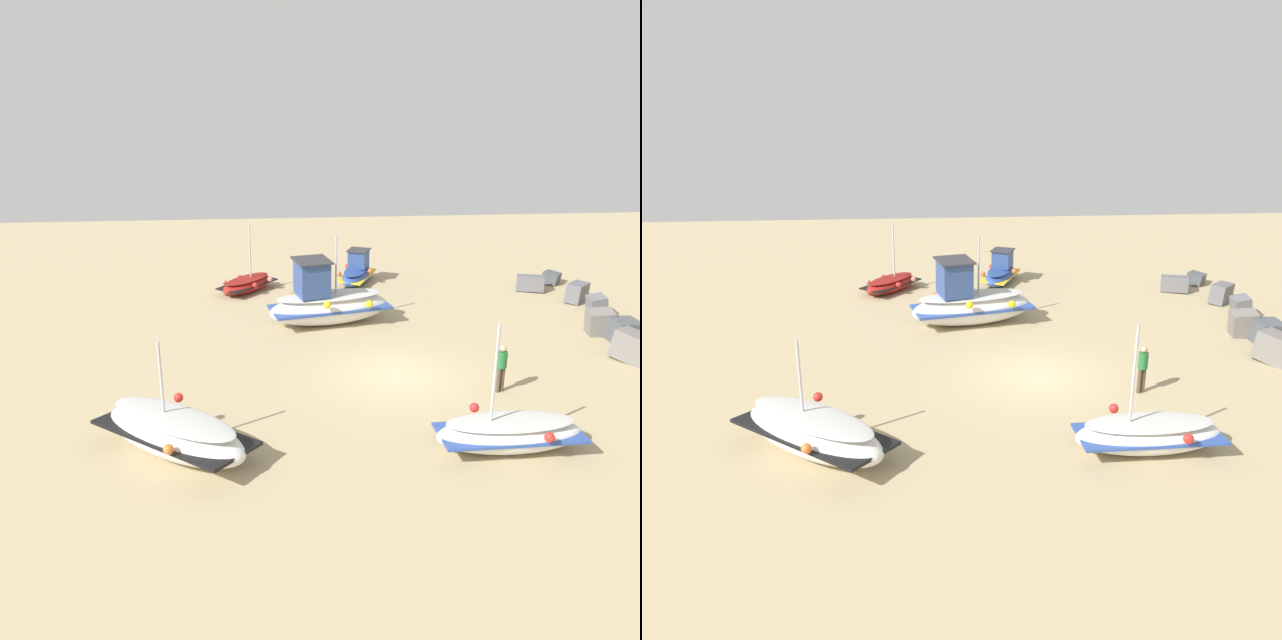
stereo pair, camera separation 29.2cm
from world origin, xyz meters
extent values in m
plane|color=tan|center=(0.00, 0.00, 0.00)|extent=(58.17, 58.17, 0.00)
ellipsoid|color=white|center=(-5.61, -1.81, 0.68)|extent=(3.01, 5.57, 1.38)
cube|color=#2D4C9E|center=(-5.61, -1.81, 0.75)|extent=(3.02, 5.37, 0.14)
ellipsoid|color=beige|center=(-5.61, -1.81, 1.25)|extent=(2.64, 4.90, 0.24)
cube|color=#2D4784|center=(-5.44, -2.59, 2.09)|extent=(1.65, 1.52, 1.47)
cube|color=#333338|center=(-5.44, -2.59, 2.86)|extent=(1.91, 1.76, 0.06)
cylinder|color=#B7B7BC|center=(-5.67, -1.55, 2.60)|extent=(0.08, 0.08, 2.49)
sphere|color=yellow|center=(-4.85, -0.23, 1.08)|extent=(0.32, 0.32, 0.32)
sphere|color=yellow|center=(-6.76, -1.59, 1.04)|extent=(0.32, 0.32, 0.32)
sphere|color=yellow|center=(-4.46, -2.03, 1.22)|extent=(0.32, 0.32, 0.32)
sphere|color=orange|center=(-6.36, -3.40, 1.02)|extent=(0.32, 0.32, 0.32)
ellipsoid|color=white|center=(5.28, 2.19, 0.47)|extent=(1.77, 4.25, 1.01)
cube|color=#2D4C9E|center=(5.28, 2.19, 0.52)|extent=(1.79, 4.08, 0.15)
ellipsoid|color=beige|center=(5.28, 2.19, 0.86)|extent=(1.53, 3.74, 0.22)
cylinder|color=#B7B7BC|center=(5.29, 1.61, 2.39)|extent=(0.08, 0.08, 2.90)
sphere|color=red|center=(4.37, 1.43, 0.88)|extent=(0.29, 0.29, 0.29)
sphere|color=red|center=(6.19, 2.95, 0.85)|extent=(0.29, 0.29, 0.29)
ellipsoid|color=white|center=(4.67, -7.21, 0.59)|extent=(4.59, 5.06, 1.29)
cube|color=black|center=(4.67, -7.21, 0.65)|extent=(4.48, 4.91, 0.22)
ellipsoid|color=beige|center=(4.67, -7.21, 1.08)|extent=(4.00, 4.42, 0.29)
cylinder|color=#B7B7BC|center=(4.44, -7.49, 2.24)|extent=(0.08, 0.08, 2.13)
sphere|color=red|center=(3.31, -7.22, 1.05)|extent=(0.29, 0.29, 0.29)
sphere|color=orange|center=(6.03, -7.19, 0.91)|extent=(0.29, 0.29, 0.29)
ellipsoid|color=#2D4C9E|center=(-11.54, 0.18, 0.38)|extent=(3.46, 2.49, 0.83)
cube|color=gold|center=(-11.54, 0.18, 0.42)|extent=(3.35, 2.44, 0.13)
ellipsoid|color=navy|center=(-11.54, 0.18, 0.70)|extent=(3.03, 2.16, 0.18)
cube|color=#2D4784|center=(-11.82, 0.30, 1.20)|extent=(1.22, 1.20, 0.88)
cube|color=#333338|center=(-11.82, 0.30, 1.68)|extent=(1.42, 1.40, 0.06)
sphere|color=orange|center=(-11.16, -0.79, 0.62)|extent=(0.26, 0.26, 0.26)
sphere|color=orange|center=(-11.25, 0.83, 0.71)|extent=(0.26, 0.26, 0.26)
sphere|color=red|center=(-12.53, -0.17, 0.63)|extent=(0.26, 0.26, 0.26)
ellipsoid|color=maroon|center=(-10.55, -5.41, 0.35)|extent=(3.28, 3.10, 0.71)
cube|color=black|center=(-10.55, -5.41, 0.39)|extent=(3.21, 3.05, 0.06)
ellipsoid|color=maroon|center=(-10.55, -5.41, 0.65)|extent=(2.88, 2.73, 0.12)
cylinder|color=#B7B7BC|center=(-10.76, -5.23, 2.00)|extent=(0.08, 0.08, 2.59)
sphere|color=#EA7F75|center=(-10.69, -4.29, 0.56)|extent=(0.25, 0.25, 0.25)
sphere|color=red|center=(-11.26, -5.79, 0.54)|extent=(0.25, 0.25, 0.25)
sphere|color=red|center=(-9.85, -5.03, 0.53)|extent=(0.25, 0.25, 0.25)
sphere|color=#EA7F75|center=(-10.41, -6.53, 0.55)|extent=(0.25, 0.25, 0.25)
cylinder|color=brown|center=(1.57, 3.29, 0.44)|extent=(0.14, 0.14, 0.88)
cylinder|color=brown|center=(1.62, 3.14, 0.44)|extent=(0.14, 0.14, 0.88)
cylinder|color=#236B33|center=(1.60, 3.22, 1.16)|extent=(0.32, 0.32, 0.56)
sphere|color=tan|center=(1.60, 3.22, 1.56)|extent=(0.22, 0.22, 0.22)
cube|color=#4C5156|center=(-10.61, 10.15, 0.29)|extent=(1.27, 1.29, 0.75)
cube|color=slate|center=(-9.54, 8.61, 0.37)|extent=(1.38, 1.55, 0.87)
cube|color=slate|center=(-7.63, 10.14, 0.44)|extent=(1.48, 1.52, 1.02)
cube|color=slate|center=(-5.52, 10.08, 0.46)|extent=(0.90, 0.92, 1.09)
cube|color=slate|center=(-3.28, 9.10, 0.52)|extent=(1.06, 1.23, 1.20)
cube|color=#4C5156|center=(-2.40, 9.68, 0.46)|extent=(1.20, 1.09, 0.96)
cube|color=slate|center=(-0.55, 9.06, 0.53)|extent=(1.73, 1.67, 1.29)
camera|label=1|loc=(21.63, -4.61, 9.96)|focal=37.92mm
camera|label=2|loc=(21.66, -4.32, 9.96)|focal=37.92mm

